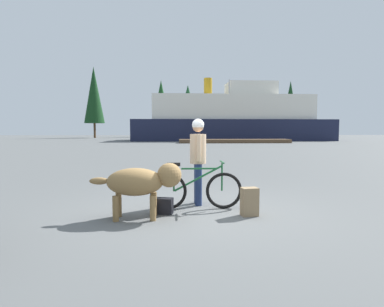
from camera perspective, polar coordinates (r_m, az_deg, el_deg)
ground_plane at (r=6.03m, az=0.72°, el=-10.10°), size 160.00×160.00×0.00m
bicycle at (r=6.15m, az=0.62°, el=-6.24°), size 1.73×0.44×0.90m
person_cyclist at (r=6.46m, az=1.05°, el=0.05°), size 0.32×0.53×1.70m
dog at (r=5.53m, az=-8.73°, el=-4.87°), size 1.52×0.55×0.93m
backpack at (r=5.80m, az=9.97°, el=-8.26°), size 0.30×0.24×0.49m
handbag_pannier at (r=5.88m, az=-4.94°, el=-9.08°), size 0.35×0.25×0.28m
dock_pier at (r=36.53m, az=7.37°, el=2.16°), size 12.21×2.22×0.40m
ferry_boat at (r=45.14m, az=6.92°, el=5.99°), size 26.20×8.15×8.36m
sailboat_moored at (r=42.18m, az=6.42°, el=2.83°), size 7.97×2.23×7.81m
pine_tree_far_left at (r=60.46m, az=-16.69°, el=9.71°), size 3.50×3.50×12.38m
pine_tree_center at (r=62.07m, az=-0.72°, el=8.56°), size 3.99×3.99×9.75m
pine_tree_far_right at (r=63.45m, az=16.72°, el=8.35°), size 2.97×2.97×10.36m
pine_tree_mid_back at (r=66.45m, az=-5.40°, el=9.16°), size 3.34×3.34×11.26m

